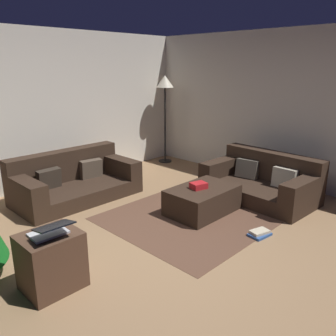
# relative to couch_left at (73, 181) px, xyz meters

# --- Properties ---
(ground_plane) EXTENTS (6.40, 6.40, 0.00)m
(ground_plane) POSITION_rel_couch_left_xyz_m (-0.17, -2.26, -0.27)
(ground_plane) COLOR #93704C
(rear_partition) EXTENTS (6.40, 0.12, 2.60)m
(rear_partition) POSITION_rel_couch_left_xyz_m (-0.17, 0.88, 1.03)
(rear_partition) COLOR silver
(rear_partition) RESTS_ON ground_plane
(corner_partition) EXTENTS (0.12, 6.40, 2.60)m
(corner_partition) POSITION_rel_couch_left_xyz_m (2.97, -2.26, 1.03)
(corner_partition) COLOR silver
(corner_partition) RESTS_ON ground_plane
(couch_left) EXTENTS (1.87, 0.97, 0.72)m
(couch_left) POSITION_rel_couch_left_xyz_m (0.00, 0.00, 0.00)
(couch_left) COLOR #332319
(couch_left) RESTS_ON ground_plane
(couch_right) EXTENTS (1.04, 1.73, 0.70)m
(couch_right) POSITION_rel_couch_left_xyz_m (2.08, -2.13, -0.01)
(couch_right) COLOR #332319
(couch_right) RESTS_ON ground_plane
(ottoman) EXTENTS (1.00, 0.66, 0.37)m
(ottoman) POSITION_rel_couch_left_xyz_m (0.96, -1.83, -0.08)
(ottoman) COLOR #332319
(ottoman) RESTS_ON ground_plane
(gift_box) EXTENTS (0.25, 0.21, 0.08)m
(gift_box) POSITION_rel_couch_left_xyz_m (0.90, -1.80, 0.14)
(gift_box) COLOR red
(gift_box) RESTS_ON ottoman
(tv_remote) EXTENTS (0.10, 0.17, 0.02)m
(tv_remote) POSITION_rel_couch_left_xyz_m (1.10, -1.69, 0.11)
(tv_remote) COLOR black
(tv_remote) RESTS_ON ottoman
(side_table) EXTENTS (0.52, 0.44, 0.55)m
(side_table) POSITION_rel_couch_left_xyz_m (-1.39, -1.93, 0.01)
(side_table) COLOR #4C3323
(side_table) RESTS_ON ground_plane
(laptop) EXTENTS (0.33, 0.37, 0.16)m
(laptop) POSITION_rel_couch_left_xyz_m (-1.39, -1.98, 0.34)
(laptop) COLOR silver
(laptop) RESTS_ON side_table
(book_stack) EXTENTS (0.29, 0.22, 0.07)m
(book_stack) POSITION_rel_couch_left_xyz_m (0.89, -2.79, -0.23)
(book_stack) COLOR #2D5193
(book_stack) RESTS_ON ground_plane
(corner_lamp) EXTENTS (0.36, 0.36, 1.82)m
(corner_lamp) POSITION_rel_couch_left_xyz_m (2.51, 0.46, 1.29)
(corner_lamp) COLOR black
(corner_lamp) RESTS_ON ground_plane
(area_rug) EXTENTS (2.60, 2.00, 0.01)m
(area_rug) POSITION_rel_couch_left_xyz_m (0.96, -1.83, -0.26)
(area_rug) COLOR brown
(area_rug) RESTS_ON ground_plane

